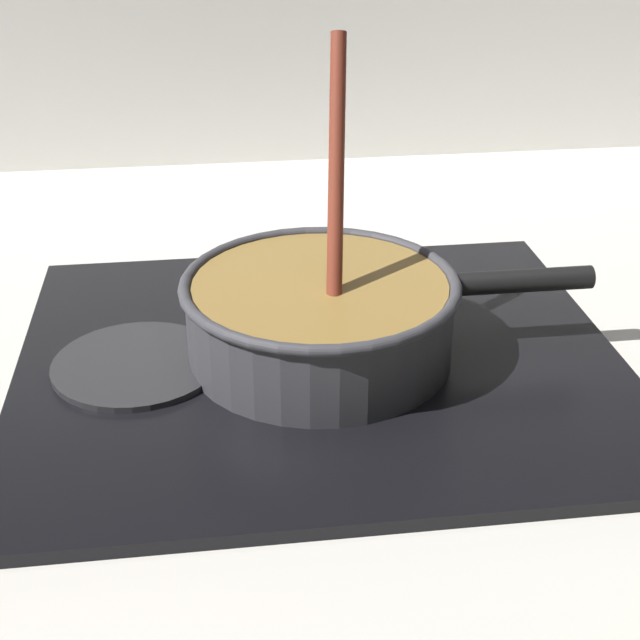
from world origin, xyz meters
TOP-DOWN VIEW (x-y plane):
  - ground at (0.00, 0.00)m, footprint 2.40×1.60m
  - hob_plate at (0.01, 0.16)m, footprint 0.56×0.48m
  - burner_ring at (0.01, 0.16)m, footprint 0.19×0.19m
  - spare_burner at (-0.16, 0.16)m, footprint 0.15×0.15m
  - cooking_pan at (0.01, 0.16)m, footprint 0.38×0.25m

SIDE VIEW (x-z plane):
  - ground at x=0.00m, z-range -0.04..0.00m
  - hob_plate at x=0.01m, z-range 0.00..0.01m
  - spare_burner at x=-0.16m, z-range 0.01..0.02m
  - burner_ring at x=0.01m, z-range 0.01..0.02m
  - cooking_pan at x=0.01m, z-range -0.09..0.20m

